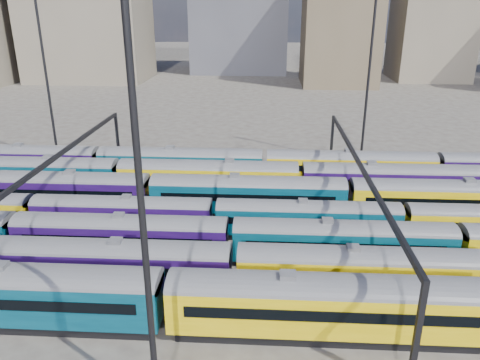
{
  "coord_description": "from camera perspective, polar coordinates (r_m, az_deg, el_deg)",
  "views": [
    {
      "loc": [
        1.08,
        -42.63,
        22.24
      ],
      "look_at": [
        -1.94,
        7.98,
        3.0
      ],
      "focal_mm": 35.0,
      "sensor_mm": 36.0,
      "label": 1
    }
  ],
  "objects": [
    {
      "name": "ground",
      "position": [
        48.09,
        1.75,
        -6.77
      ],
      "size": [
        500.0,
        500.0,
        0.0
      ],
      "primitive_type": "plane",
      "color": "#443E39",
      "rests_on": "ground"
    },
    {
      "name": "rake_1",
      "position": [
        38.13,
        -0.73,
        -10.13
      ],
      "size": [
        122.98,
        3.0,
        5.05
      ],
      "color": "black",
      "rests_on": "ground"
    },
    {
      "name": "rake_2",
      "position": [
        43.01,
        12.41,
        -6.93
      ],
      "size": [
        100.09,
        2.93,
        4.93
      ],
      "color": "black",
      "rests_on": "ground"
    },
    {
      "name": "rake_3",
      "position": [
        49.22,
        -14.15,
        -3.65
      ],
      "size": [
        131.06,
        2.74,
        4.6
      ],
      "color": "black",
      "rests_on": "ground"
    },
    {
      "name": "rake_4",
      "position": [
        51.47,
        0.98,
        -1.39
      ],
      "size": [
        152.54,
        3.19,
        5.37
      ],
      "color": "black",
      "rests_on": "ground"
    },
    {
      "name": "rake_5",
      "position": [
        58.9,
        -14.59,
        0.86
      ],
      "size": [
        131.82,
        3.21,
        5.42
      ],
      "color": "black",
      "rests_on": "ground"
    },
    {
      "name": "rake_6",
      "position": [
        60.81,
        3.0,
        2.14
      ],
      "size": [
        131.15,
        3.2,
        5.39
      ],
      "color": "black",
      "rests_on": "ground"
    },
    {
      "name": "gantry_1",
      "position": [
        50.0,
        -21.73,
        1.26
      ],
      "size": [
        0.35,
        40.35,
        8.03
      ],
      "color": "black",
      "rests_on": "ground"
    },
    {
      "name": "gantry_2",
      "position": [
        46.21,
        14.34,
        0.58
      ],
      "size": [
        0.35,
        40.35,
        8.03
      ],
      "color": "black",
      "rests_on": "ground"
    },
    {
      "name": "mast_1",
      "position": [
        72.19,
        -22.7,
        12.65
      ],
      "size": [
        1.4,
        0.5,
        25.6
      ],
      "color": "black",
      "rests_on": "ground"
    },
    {
      "name": "mast_2",
      "position": [
        23.04,
        -12.13,
        -0.74
      ],
      "size": [
        1.4,
        0.5,
        25.6
      ],
      "color": "black",
      "rests_on": "ground"
    },
    {
      "name": "mast_3",
      "position": [
        68.57,
        15.51,
        13.13
      ],
      "size": [
        1.4,
        0.5,
        25.6
      ],
      "color": "black",
      "rests_on": "ground"
    }
  ]
}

